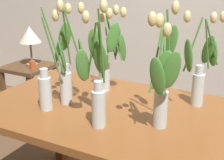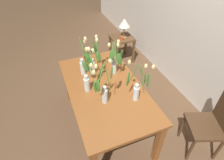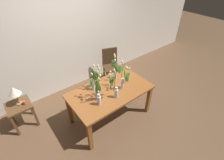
{
  "view_description": "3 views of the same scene",
  "coord_description": "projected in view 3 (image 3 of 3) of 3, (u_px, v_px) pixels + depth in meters",
  "views": [
    {
      "loc": [
        0.65,
        -1.39,
        1.44
      ],
      "look_at": [
        -0.09,
        0.04,
        0.89
      ],
      "focal_mm": 50.02,
      "sensor_mm": 36.0,
      "label": 1
    },
    {
      "loc": [
        1.62,
        -0.55,
        2.28
      ],
      "look_at": [
        0.07,
        0.07,
        0.89
      ],
      "focal_mm": 29.37,
      "sensor_mm": 36.0,
      "label": 2
    },
    {
      "loc": [
        -1.46,
        -1.92,
        2.82
      ],
      "look_at": [
        0.04,
        -0.01,
        0.98
      ],
      "focal_mm": 26.37,
      "sensor_mm": 36.0,
      "label": 3
    }
  ],
  "objects": [
    {
      "name": "ground_plane",
      "position": [
        110.0,
        116.0,
        3.63
      ],
      "size": [
        18.0,
        18.0,
        0.0
      ],
      "primitive_type": "plane",
      "color": "brown"
    },
    {
      "name": "room_wall_rear",
      "position": [
        69.0,
        36.0,
        3.78
      ],
      "size": [
        9.0,
        0.1,
        2.7
      ],
      "primitive_type": "cube",
      "color": "silver",
      "rests_on": "ground"
    },
    {
      "name": "dining_table",
      "position": [
        110.0,
        94.0,
        3.24
      ],
      "size": [
        1.6,
        0.9,
        0.74
      ],
      "color": "brown",
      "rests_on": "ground"
    },
    {
      "name": "tulip_vase_0",
      "position": [
        124.0,
        79.0,
        3.09
      ],
      "size": [
        0.17,
        0.25,
        0.59
      ],
      "color": "silver",
      "rests_on": "dining_table"
    },
    {
      "name": "tulip_vase_1",
      "position": [
        96.0,
        91.0,
        2.89
      ],
      "size": [
        0.2,
        0.16,
        0.56
      ],
      "color": "silver",
      "rests_on": "dining_table"
    },
    {
      "name": "tulip_vase_2",
      "position": [
        114.0,
        88.0,
        2.91
      ],
      "size": [
        0.17,
        0.17,
        0.59
      ],
      "color": "silver",
      "rests_on": "dining_table"
    },
    {
      "name": "tulip_vase_3",
      "position": [
        115.0,
        70.0,
        3.4
      ],
      "size": [
        0.18,
        0.29,
        0.52
      ],
      "color": "silver",
      "rests_on": "dining_table"
    },
    {
      "name": "tulip_vase_4",
      "position": [
        95.0,
        80.0,
        3.1
      ],
      "size": [
        0.18,
        0.23,
        0.53
      ],
      "color": "silver",
      "rests_on": "dining_table"
    },
    {
      "name": "tulip_vase_5",
      "position": [
        99.0,
        95.0,
        2.8
      ],
      "size": [
        0.14,
        0.16,
        0.58
      ],
      "color": "silver",
      "rests_on": "dining_table"
    },
    {
      "name": "dining_chair",
      "position": [
        111.0,
        64.0,
        4.38
      ],
      "size": [
        0.52,
        0.52,
        0.93
      ],
      "color": "#4C331E",
      "rests_on": "ground"
    },
    {
      "name": "side_table",
      "position": [
        20.0,
        109.0,
        3.21
      ],
      "size": [
        0.44,
        0.44,
        0.55
      ],
      "color": "brown",
      "rests_on": "ground"
    },
    {
      "name": "table_lamp",
      "position": [
        14.0,
        91.0,
        2.98
      ],
      "size": [
        0.22,
        0.22,
        0.4
      ],
      "color": "olive",
      "rests_on": "side_table"
    },
    {
      "name": "pillar_candle",
      "position": [
        24.0,
        103.0,
        3.13
      ],
      "size": [
        0.06,
        0.06,
        0.07
      ],
      "primitive_type": "cylinder",
      "color": "#CC4C23",
      "rests_on": "side_table"
    }
  ]
}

